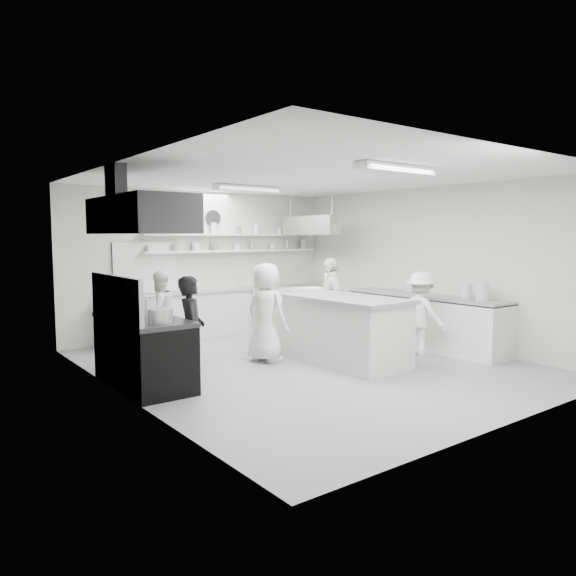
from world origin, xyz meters
TOP-DOWN VIEW (x-y plane):
  - floor at (0.00, 0.00)m, footprint 6.00×7.00m
  - ceiling at (0.00, 0.00)m, footprint 6.00×7.00m
  - wall_back at (0.00, 3.50)m, footprint 6.00×0.04m
  - wall_front at (0.00, -3.50)m, footprint 6.00×0.04m
  - wall_left at (-3.00, 0.00)m, footprint 0.04×7.00m
  - wall_right at (3.00, 0.00)m, footprint 0.04×7.00m
  - stove at (-2.60, 0.40)m, footprint 0.80×1.80m
  - exhaust_hood at (-2.60, 0.40)m, footprint 0.85×2.00m
  - back_counter at (0.30, 3.20)m, footprint 5.00×0.60m
  - shelf_lower at (0.70, 3.37)m, footprint 4.20×0.26m
  - shelf_upper at (0.70, 3.37)m, footprint 4.20×0.26m
  - pass_through_window at (-1.30, 3.48)m, footprint 1.30×0.04m
  - wall_clock at (0.20, 3.46)m, footprint 0.32×0.05m
  - right_counter at (2.65, -0.20)m, footprint 0.74×3.30m
  - pot_rack at (2.00, 2.40)m, footprint 0.30×1.60m
  - light_fixture_front at (0.00, -1.80)m, footprint 1.30×0.25m
  - light_fixture_rear at (0.00, 1.80)m, footprint 1.30×0.25m
  - prep_island at (0.53, 0.11)m, footprint 1.17×2.86m
  - stove_pot at (-2.60, 0.74)m, footprint 0.41×0.41m
  - cook_stove at (-2.06, 0.03)m, footprint 0.56×0.66m
  - cook_back at (-1.50, 2.39)m, footprint 0.80×0.68m
  - cook_island_left at (-0.41, 0.60)m, footprint 0.70×0.90m
  - cook_island_right at (1.24, 0.86)m, footprint 0.73×1.06m
  - cook_right at (1.99, -0.65)m, footprint 0.60×0.98m
  - bowl_island_a at (0.36, 0.83)m, footprint 0.30×0.30m
  - bowl_island_b at (0.65, 0.89)m, footprint 0.27×0.27m
  - bowl_right at (2.85, 0.32)m, footprint 0.29×0.29m

SIDE VIEW (x-z plane):
  - floor at x=0.00m, z-range -0.02..0.00m
  - stove at x=-2.60m, z-range 0.00..0.90m
  - back_counter at x=0.30m, z-range 0.00..0.92m
  - right_counter at x=2.65m, z-range 0.00..0.94m
  - prep_island at x=0.53m, z-range 0.00..1.04m
  - cook_back at x=-1.50m, z-range 0.00..1.46m
  - cook_right at x=1.99m, z-range 0.00..1.46m
  - cook_stove at x=-2.06m, z-range 0.00..1.53m
  - cook_island_left at x=-0.41m, z-range 0.00..1.63m
  - cook_island_right at x=1.24m, z-range 0.00..1.67m
  - bowl_right at x=2.85m, z-range 0.94..1.00m
  - stove_pot at x=-2.60m, z-range 0.91..1.18m
  - bowl_island_a at x=0.36m, z-range 1.04..1.10m
  - bowl_island_b at x=0.65m, z-range 1.04..1.10m
  - pass_through_window at x=-1.30m, z-range 0.95..1.95m
  - wall_back at x=0.00m, z-range 0.00..3.00m
  - wall_front at x=0.00m, z-range 0.00..3.00m
  - wall_left at x=-3.00m, z-range 0.00..3.00m
  - wall_right at x=3.00m, z-range 0.00..3.00m
  - shelf_lower at x=0.70m, z-range 1.73..1.77m
  - shelf_upper at x=0.70m, z-range 2.08..2.12m
  - pot_rack at x=2.00m, z-range 2.10..2.50m
  - exhaust_hood at x=-2.60m, z-range 2.10..2.60m
  - wall_clock at x=0.20m, z-range 2.29..2.61m
  - light_fixture_front at x=0.00m, z-range 2.89..2.99m
  - light_fixture_rear at x=0.00m, z-range 2.89..2.99m
  - ceiling at x=0.00m, z-range 3.00..3.02m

